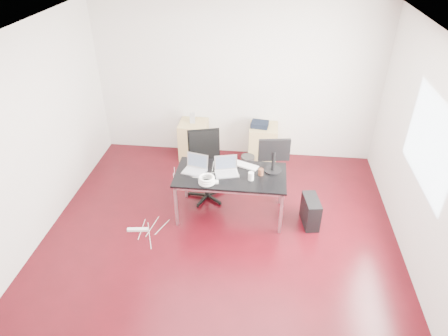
# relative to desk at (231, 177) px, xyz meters

# --- Properties ---
(room_shell) EXTENTS (5.00, 5.00, 5.00)m
(room_shell) POSITION_rel_desk_xyz_m (-0.06, -0.58, 0.73)
(room_shell) COLOR #34050B
(room_shell) RESTS_ON ground
(desk) EXTENTS (1.60, 0.80, 0.73)m
(desk) POSITION_rel_desk_xyz_m (0.00, 0.00, 0.00)
(desk) COLOR black
(desk) RESTS_ON ground
(office_chair) EXTENTS (0.59, 0.61, 1.08)m
(office_chair) POSITION_rel_desk_xyz_m (-0.44, 0.47, -0.07)
(office_chair) COLOR black
(office_chair) RESTS_ON ground
(filing_cabinet_left) EXTENTS (0.50, 0.50, 0.70)m
(filing_cabinet_left) POSITION_rel_desk_xyz_m (-0.85, 1.64, -0.33)
(filing_cabinet_left) COLOR tan
(filing_cabinet_left) RESTS_ON ground
(filing_cabinet_right) EXTENTS (0.50, 0.50, 0.70)m
(filing_cabinet_right) POSITION_rel_desk_xyz_m (0.43, 1.64, -0.33)
(filing_cabinet_right) COLOR tan
(filing_cabinet_right) RESTS_ON ground
(pc_tower) EXTENTS (0.27, 0.48, 0.44)m
(pc_tower) POSITION_rel_desk_xyz_m (1.19, -0.09, -0.46)
(pc_tower) COLOR black
(pc_tower) RESTS_ON ground
(wastebasket) EXTENTS (0.32, 0.32, 0.28)m
(wastebasket) POSITION_rel_desk_xyz_m (0.18, 1.28, -0.54)
(wastebasket) COLOR black
(wastebasket) RESTS_ON ground
(power_strip) EXTENTS (0.31, 0.10, 0.04)m
(power_strip) POSITION_rel_desk_xyz_m (-1.30, -0.54, -0.66)
(power_strip) COLOR white
(power_strip) RESTS_ON ground
(laptop_left) EXTENTS (0.38, 0.33, 0.23)m
(laptop_left) POSITION_rel_desk_xyz_m (-0.52, 0.03, 0.11)
(laptop_left) COLOR silver
(laptop_left) RESTS_ON desk
(laptop_right) EXTENTS (0.38, 0.33, 0.23)m
(laptop_right) POSITION_rel_desk_xyz_m (-0.07, 0.03, 0.11)
(laptop_right) COLOR silver
(laptop_right) RESTS_ON desk
(monitor) EXTENTS (0.45, 0.26, 0.51)m
(monitor) POSITION_rel_desk_xyz_m (0.60, 0.17, 0.34)
(monitor) COLOR black
(monitor) RESTS_ON desk
(keyboard) EXTENTS (0.46, 0.30, 0.02)m
(keyboard) POSITION_rel_desk_xyz_m (0.17, 0.25, 0.06)
(keyboard) COLOR white
(keyboard) RESTS_ON desk
(cup_white) EXTENTS (0.10, 0.10, 0.12)m
(cup_white) POSITION_rel_desk_xyz_m (0.30, -0.11, 0.11)
(cup_white) COLOR white
(cup_white) RESTS_ON desk
(cup_brown) EXTENTS (0.08, 0.08, 0.10)m
(cup_brown) POSITION_rel_desk_xyz_m (0.43, 0.03, 0.10)
(cup_brown) COLOR #59301E
(cup_brown) RESTS_ON desk
(cable_coil) EXTENTS (0.24, 0.24, 0.11)m
(cable_coil) POSITION_rel_desk_xyz_m (-0.31, -0.26, 0.11)
(cable_coil) COLOR white
(cable_coil) RESTS_ON desk
(power_adapter) EXTENTS (0.08, 0.08, 0.03)m
(power_adapter) POSITION_rel_desk_xyz_m (-0.18, -0.24, 0.07)
(power_adapter) COLOR white
(power_adapter) RESTS_ON desk
(speaker) EXTENTS (0.10, 0.09, 0.18)m
(speaker) POSITION_rel_desk_xyz_m (-0.86, 1.65, 0.11)
(speaker) COLOR #9E9E9E
(speaker) RESTS_ON filing_cabinet_left
(navy_garment) EXTENTS (0.33, 0.28, 0.09)m
(navy_garment) POSITION_rel_desk_xyz_m (0.36, 1.63, 0.07)
(navy_garment) COLOR black
(navy_garment) RESTS_ON filing_cabinet_right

